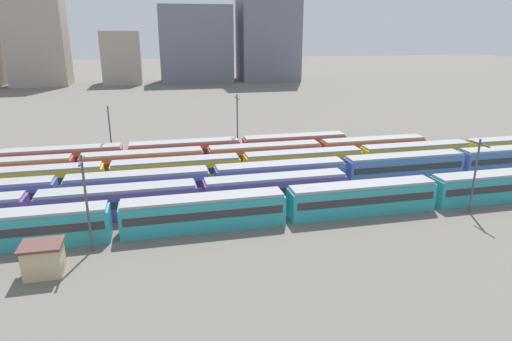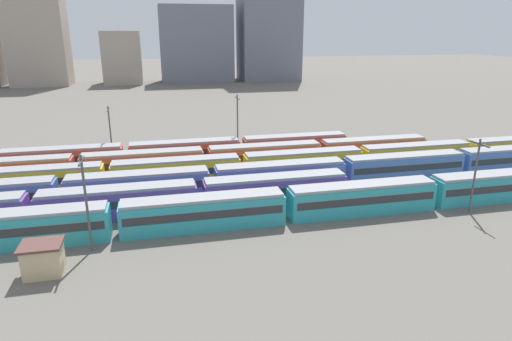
# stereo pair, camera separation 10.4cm
# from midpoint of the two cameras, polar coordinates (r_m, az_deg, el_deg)

# --- Properties ---
(ground_plane) EXTENTS (600.00, 600.00, 0.00)m
(ground_plane) POSITION_cam_midpoint_polar(r_m,az_deg,el_deg) (63.23, -24.57, -3.44)
(ground_plane) COLOR #666059
(train_track_0) EXTENTS (93.60, 3.06, 3.75)m
(train_track_0) POSITION_cam_midpoint_polar(r_m,az_deg,el_deg) (54.29, 13.56, -3.48)
(train_track_0) COLOR teal
(train_track_0) RESTS_ON ground_plane
(train_track_1) EXTENTS (55.80, 3.06, 3.75)m
(train_track_1) POSITION_cam_midpoint_polar(r_m,az_deg,el_deg) (54.00, -17.20, -3.91)
(train_track_1) COLOR #6B429E
(train_track_1) RESTS_ON ground_plane
(train_track_2) EXTENTS (93.60, 3.06, 3.75)m
(train_track_2) POSITION_cam_midpoint_polar(r_m,az_deg,el_deg) (60.89, 3.19, -0.66)
(train_track_2) COLOR #4C70BC
(train_track_2) RESTS_ON ground_plane
(train_track_3) EXTENTS (93.60, 3.06, 3.75)m
(train_track_3) POSITION_cam_midpoint_polar(r_m,az_deg,el_deg) (67.12, 6.17, 1.01)
(train_track_3) COLOR yellow
(train_track_3) RESTS_ON ground_plane
(train_track_4) EXTENTS (74.70, 3.06, 3.75)m
(train_track_4) POSITION_cam_midpoint_polar(r_m,az_deg,el_deg) (68.97, -6.45, 1.46)
(train_track_4) COLOR #BC4C38
(train_track_4) RESTS_ON ground_plane
(train_track_5) EXTENTS (55.80, 3.06, 3.75)m
(train_track_5) POSITION_cam_midpoint_polar(r_m,az_deg,el_deg) (73.73, -9.09, 2.42)
(train_track_5) COLOR #BC4C38
(train_track_5) RESTS_ON ground_plane
(catenary_pole_0) EXTENTS (0.24, 3.20, 9.96)m
(catenary_pole_0) POSITION_cam_midpoint_polar(r_m,az_deg,el_deg) (45.59, -21.05, -3.46)
(catenary_pole_0) COLOR #4C4C51
(catenary_pole_0) RESTS_ON ground_plane
(catenary_pole_1) EXTENTS (0.24, 3.20, 9.39)m
(catenary_pole_1) POSITION_cam_midpoint_polar(r_m,az_deg,el_deg) (76.29, -18.27, 4.83)
(catenary_pole_1) COLOR #4C4C51
(catenary_pole_1) RESTS_ON ground_plane
(catenary_pole_2) EXTENTS (0.24, 3.20, 9.15)m
(catenary_pole_2) POSITION_cam_midpoint_polar(r_m,az_deg,el_deg) (57.86, 26.51, -0.22)
(catenary_pole_2) COLOR #4C4C51
(catenary_pole_2) RESTS_ON ground_plane
(catenary_pole_3) EXTENTS (0.24, 3.20, 10.64)m
(catenary_pole_3) POSITION_cam_midpoint_polar(r_m,az_deg,el_deg) (76.57, -2.36, 6.25)
(catenary_pole_3) COLOR #4C4C51
(catenary_pole_3) RESTS_ON ground_plane
(signal_hut) EXTENTS (3.60, 3.00, 3.04)m
(signal_hut) POSITION_cam_midpoint_polar(r_m,az_deg,el_deg) (44.52, -25.75, -10.20)
(signal_hut) COLOR #C6B284
(signal_hut) RESTS_ON ground_plane
(distant_building_1) EXTENTS (21.16, 16.07, 42.02)m
(distant_building_1) POSITION_cam_midpoint_polar(r_m,az_deg,el_deg) (197.19, -26.48, 15.93)
(distant_building_1) COLOR #A89989
(distant_building_1) RESTS_ON ground_plane
(distant_building_2) EXTENTS (14.86, 17.34, 20.77)m
(distant_building_2) POSITION_cam_midpoint_polar(r_m,az_deg,el_deg) (193.23, -16.87, 13.81)
(distant_building_2) COLOR #A89989
(distant_building_2) RESTS_ON ground_plane
(distant_building_3) EXTENTS (29.53, 16.63, 30.78)m
(distant_building_3) POSITION_cam_midpoint_polar(r_m,az_deg,el_deg) (193.59, -7.73, 15.87)
(distant_building_3) COLOR slate
(distant_building_3) RESTS_ON ground_plane
(distant_building_4) EXTENTS (24.99, 19.08, 51.28)m
(distant_building_4) POSITION_cam_midpoint_polar(r_m,az_deg,el_deg) (199.05, 1.67, 19.02)
(distant_building_4) COLOR slate
(distant_building_4) RESTS_ON ground_plane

